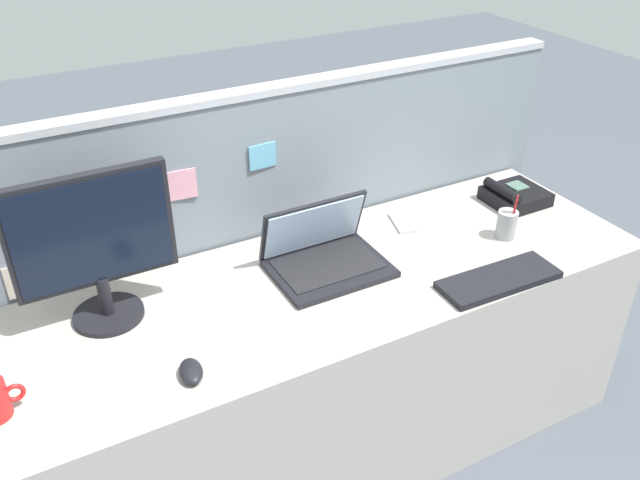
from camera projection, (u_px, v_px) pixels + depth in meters
ground_plane at (326, 441)px, 2.47m from camera, size 10.00×10.00×0.00m
desk at (327, 367)px, 2.28m from camera, size 2.12×0.68×0.72m
cubicle_divider at (276, 250)px, 2.43m from camera, size 2.25×0.08×1.24m
desktop_monitor at (93, 242)px, 1.81m from camera, size 0.44×0.20×0.45m
laptop at (324, 253)px, 2.14m from camera, size 0.36×0.28×0.21m
desk_phone at (514, 196)px, 2.51m from camera, size 0.21×0.19×0.09m
keyboard_main at (499, 280)px, 2.07m from camera, size 0.40×0.15×0.02m
computer_mouse_right_hand at (191, 371)px, 1.72m from camera, size 0.08×0.11×0.03m
pen_cup at (507, 224)px, 2.28m from camera, size 0.07×0.07×0.17m
cell_phone_silver_slab at (402, 223)px, 2.38m from camera, size 0.10×0.15×0.01m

